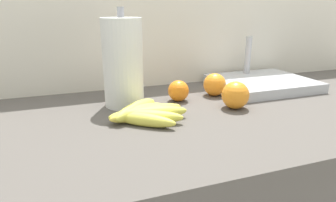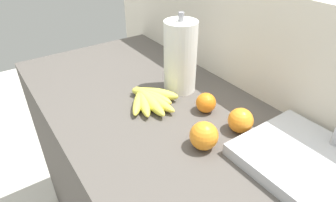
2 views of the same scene
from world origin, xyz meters
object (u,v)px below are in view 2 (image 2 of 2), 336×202
orange_right (241,120)px  banana_bunch (149,98)px  orange_back_left (205,135)px  sink_basin (311,163)px  orange_center (206,103)px  paper_towel_roll (180,57)px

orange_right → banana_bunch: bearing=-153.2°
orange_back_left → sink_basin: size_ratio=0.24×
orange_back_left → orange_center: size_ratio=1.21×
orange_right → orange_back_left: size_ratio=0.94×
orange_back_left → orange_center: (-0.13, 0.12, -0.01)m
banana_bunch → paper_towel_roll: 0.19m
orange_right → orange_center: (-0.14, -0.02, -0.00)m
orange_back_left → paper_towel_roll: 0.35m
orange_right → paper_towel_roll: size_ratio=0.26×
orange_center → sink_basin: 0.36m
paper_towel_roll → banana_bunch: bearing=-81.8°
orange_right → paper_towel_roll: 0.33m
banana_bunch → orange_back_left: size_ratio=2.64×
orange_center → banana_bunch: bearing=-139.2°
banana_bunch → paper_towel_roll: bearing=98.2°
orange_center → paper_towel_roll: 0.20m
orange_back_left → orange_right: bearing=87.4°
paper_towel_roll → orange_center: bearing=-6.2°
banana_bunch → orange_center: size_ratio=3.20×
orange_right → sink_basin: sink_basin is taller
banana_bunch → orange_right: orange_right is taller
orange_back_left → orange_center: 0.18m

